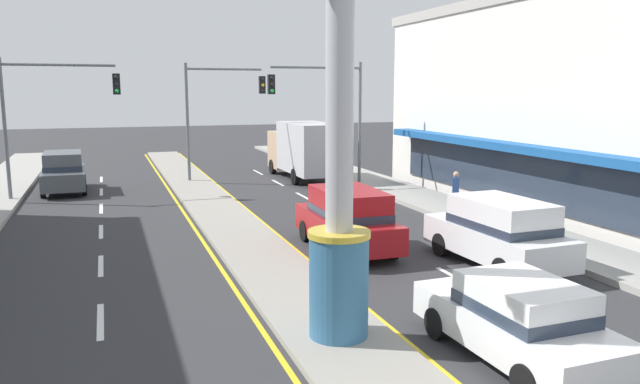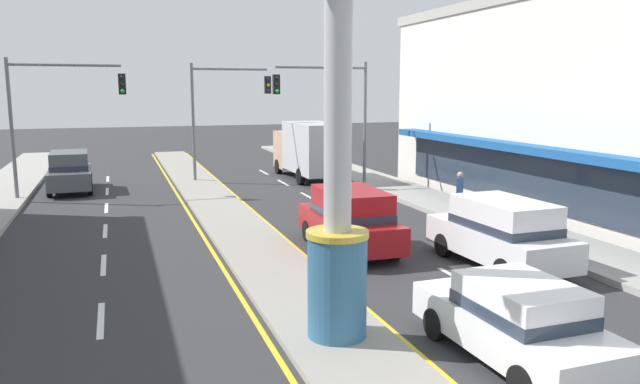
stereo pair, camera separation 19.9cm
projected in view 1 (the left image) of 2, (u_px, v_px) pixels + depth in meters
median_strip at (227, 221)px, 22.63m from camera, size 2.18×52.00×0.14m
sidewalk_right at (469, 214)px, 23.72m from camera, size 2.72×60.00×0.18m
lane_markings at (234, 230)px, 21.38m from camera, size 8.92×52.00×0.01m
district_sign at (340, 99)px, 11.18m from camera, size 7.03×1.20×8.42m
storefront_right at (636, 104)px, 23.14m from camera, size 8.96×25.63×8.64m
traffic_light_left_side at (48, 104)px, 26.47m from camera, size 4.86×0.46×6.20m
traffic_light_right_side at (327, 102)px, 30.07m from camera, size 4.86×0.46×6.20m
traffic_light_median_far at (216, 102)px, 32.03m from camera, size 4.20×0.46×6.20m
suv_near_right_lane at (348, 219)px, 18.60m from camera, size 2.01×4.62×1.90m
sedan_far_right_lane at (518, 319)px, 11.00m from camera, size 1.93×4.35×1.53m
suv_near_left_lane at (499, 232)px, 16.92m from camera, size 2.10×4.67×1.90m
box_truck_mid_left_lane at (304, 149)px, 33.16m from camera, size 2.31×6.93×3.12m
suv_far_left_oncoming at (63, 171)px, 29.31m from camera, size 2.09×4.66×1.90m
pedestrian_far_side at (456, 191)px, 22.81m from camera, size 0.41×0.45×1.68m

